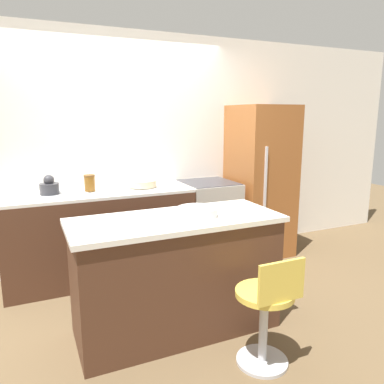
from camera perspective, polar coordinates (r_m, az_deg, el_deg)
The scene contains 11 objects.
ground_plane at distance 3.98m, azimuth -8.30°, elevation -13.70°, with size 14.00×14.00×0.00m, color brown.
wall_back at distance 4.29m, azimuth -11.34°, elevation 6.10°, with size 8.00×0.06×2.60m.
back_counter at distance 4.06m, azimuth -13.70°, elevation -6.35°, with size 1.90×0.63×0.94m.
kitchen_island at distance 3.02m, azimuth -2.38°, elevation -12.42°, with size 1.62×0.67×0.93m.
oven_range at distance 4.44m, azimuth 2.50°, elevation -4.43°, with size 0.60×0.64×0.94m.
refrigerator at distance 4.66m, azimuth 10.34°, elevation 1.68°, with size 0.65×0.73×1.81m.
stool_chair at distance 2.69m, azimuth 11.28°, elevation -17.59°, with size 0.40×0.40×0.81m.
kettle at distance 3.90m, azimuth -20.92°, elevation 0.75°, with size 0.18×0.18×0.19m.
mixing_bowl at distance 4.06m, azimuth -7.53°, elevation 1.30°, with size 0.30×0.30×0.07m.
canister_jar at distance 3.94m, azimuth -15.33°, elevation 1.36°, with size 0.11×0.11×0.17m.
fruit_bowl at distance 2.88m, azimuth 0.76°, elevation -3.07°, with size 0.31×0.31×0.07m.
Camera 1 is at (-0.95, -3.48, 1.70)m, focal length 35.00 mm.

